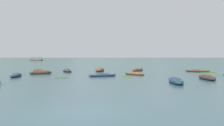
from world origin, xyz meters
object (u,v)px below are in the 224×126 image
rowboat_8 (137,70)px  ferry_0 (35,60)px  rowboat_12 (102,75)px  rowboat_2 (99,70)px  rowboat_5 (196,71)px  rowboat_10 (133,74)px  rowboat_13 (206,78)px  rowboat_1 (40,73)px  rowboat_11 (15,75)px  rowboat_3 (175,81)px  rowboat_7 (66,71)px  rowboat_6 (37,71)px

rowboat_8 → ferry_0: size_ratio=0.42×
ferry_0 → rowboat_12: bearing=-69.3°
rowboat_2 → rowboat_5: bearing=-6.3°
rowboat_10 → rowboat_13: rowboat_13 is taller
rowboat_1 → rowboat_12: (8.45, -3.91, -0.04)m
rowboat_11 → ferry_0: 125.75m
rowboat_11 → rowboat_12: (9.97, 0.59, -0.03)m
rowboat_13 → ferry_0: size_ratio=0.51×
rowboat_8 → rowboat_1: bearing=-152.4°
rowboat_1 → rowboat_11: size_ratio=0.84×
rowboat_3 → rowboat_13: bearing=40.0°
rowboat_5 → rowboat_1: bearing=-168.2°
rowboat_7 → rowboat_2: bearing=15.1°
rowboat_6 → rowboat_7: size_ratio=0.83×
rowboat_3 → rowboat_11: size_ratio=1.27×
rowboat_8 → rowboat_12: (-5.32, -11.12, -0.05)m
rowboat_5 → rowboat_13: rowboat_13 is taller
rowboat_7 → rowboat_13: rowboat_7 is taller
rowboat_11 → ferry_0: ferry_0 is taller
rowboat_1 → rowboat_12: rowboat_1 is taller
rowboat_2 → rowboat_5: size_ratio=1.23×
rowboat_5 → rowboat_11: (-24.22, -9.25, 0.02)m
rowboat_2 → rowboat_7: 5.21m
rowboat_1 → ferry_0: bearing=107.6°
rowboat_7 → rowboat_10: 11.73m
rowboat_13 → rowboat_1: bearing=158.5°
rowboat_3 → rowboat_7: bearing=128.1°
rowboat_12 → ferry_0: bearing=110.7°
rowboat_12 → rowboat_6: bearing=139.5°
rowboat_2 → rowboat_10: (4.83, -7.73, -0.07)m
rowboat_13 → rowboat_10: bearing=137.5°
rowboat_5 → rowboat_2: bearing=173.7°
rowboat_6 → rowboat_12: size_ratio=0.98×
rowboat_1 → rowboat_8: size_ratio=0.88×
rowboat_10 → rowboat_7: bearing=147.1°
rowboat_7 → rowboat_8: 11.38m
rowboat_7 → rowboat_10: (9.85, -6.37, -0.03)m
rowboat_2 → rowboat_7: (-5.03, -1.36, -0.04)m
rowboat_1 → rowboat_10: rowboat_1 is taller
rowboat_5 → rowboat_13: size_ratio=0.83×
rowboat_6 → rowboat_13: (21.13, -12.46, -0.01)m
rowboat_6 → rowboat_7: bearing=2.5°
rowboat_10 → rowboat_12: (-4.01, -2.60, -0.01)m
rowboat_1 → rowboat_6: bearing=110.5°
rowboat_5 → rowboat_12: (-14.25, -8.66, -0.01)m
rowboat_13 → rowboat_3: bearing=-140.0°
ferry_0 → rowboat_6: bearing=-72.5°
rowboat_1 → rowboat_8: 15.54m
rowboat_7 → rowboat_10: bearing=-32.9°
rowboat_7 → ferry_0: bearing=109.6°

